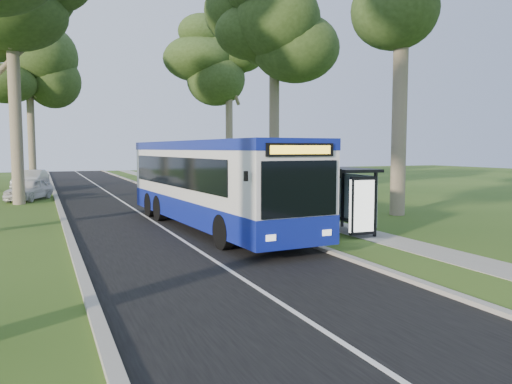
% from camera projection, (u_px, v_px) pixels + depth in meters
% --- Properties ---
extents(ground, '(120.00, 120.00, 0.00)m').
position_uv_depth(ground, '(327.00, 252.00, 15.00)').
color(ground, '#2C4C17').
rests_on(ground, ground).
extents(road, '(7.00, 100.00, 0.02)m').
position_uv_depth(road, '(146.00, 217.00, 22.76)').
color(road, black).
rests_on(road, ground).
extents(kerb_east, '(0.25, 100.00, 0.12)m').
position_uv_depth(kerb_east, '(218.00, 212.00, 24.14)').
color(kerb_east, '#9E9B93').
rests_on(kerb_east, ground).
extents(kerb_west, '(0.25, 100.00, 0.12)m').
position_uv_depth(kerb_west, '(64.00, 220.00, 21.37)').
color(kerb_west, '#9E9B93').
rests_on(kerb_west, ground).
extents(centre_line, '(0.12, 100.00, 0.00)m').
position_uv_depth(centre_line, '(146.00, 216.00, 22.76)').
color(centre_line, white).
rests_on(centre_line, road).
extents(footpath, '(1.50, 100.00, 0.02)m').
position_uv_depth(footpath, '(274.00, 210.00, 25.33)').
color(footpath, gray).
rests_on(footpath, ground).
extents(bus, '(3.52, 12.97, 3.40)m').
position_uv_depth(bus, '(212.00, 184.00, 19.24)').
color(bus, white).
rests_on(bus, ground).
extents(bus_stop_sign, '(0.09, 0.32, 2.29)m').
position_uv_depth(bus_stop_sign, '(318.00, 198.00, 16.93)').
color(bus_stop_sign, gray).
rests_on(bus_stop_sign, ground).
extents(bus_shelter, '(1.71, 2.89, 2.39)m').
position_uv_depth(bus_shelter, '(354.00, 188.00, 18.06)').
color(bus_shelter, black).
rests_on(bus_shelter, ground).
extents(litter_bin, '(0.50, 0.50, 0.87)m').
position_uv_depth(litter_bin, '(326.00, 229.00, 16.63)').
color(litter_bin, black).
rests_on(litter_bin, ground).
extents(car_white, '(3.03, 4.20, 1.33)m').
position_uv_depth(car_white, '(29.00, 189.00, 30.10)').
color(car_white, silver).
rests_on(car_white, ground).
extents(car_silver, '(2.62, 4.97, 1.56)m').
position_uv_depth(car_silver, '(31.00, 181.00, 36.28)').
color(car_silver, '#B5B9BE').
rests_on(car_silver, ground).
extents(tree_west_c, '(5.20, 5.20, 14.10)m').
position_uv_depth(tree_west_c, '(11.00, 13.00, 26.99)').
color(tree_west_c, '#7A6B56').
rests_on(tree_west_c, ground).
extents(tree_west_e, '(5.20, 5.20, 14.41)m').
position_uv_depth(tree_west_e, '(29.00, 65.00, 45.45)').
color(tree_west_e, '#7A6B56').
rests_on(tree_west_e, ground).
extents(tree_east_c, '(5.20, 5.20, 15.47)m').
position_uv_depth(tree_east_c, '(274.00, 23.00, 33.15)').
color(tree_east_c, '#7A6B56').
rests_on(tree_east_c, ground).
extents(tree_east_d, '(5.20, 5.20, 13.86)m').
position_uv_depth(tree_east_d, '(229.00, 68.00, 44.70)').
color(tree_east_d, '#7A6B56').
rests_on(tree_east_d, ground).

